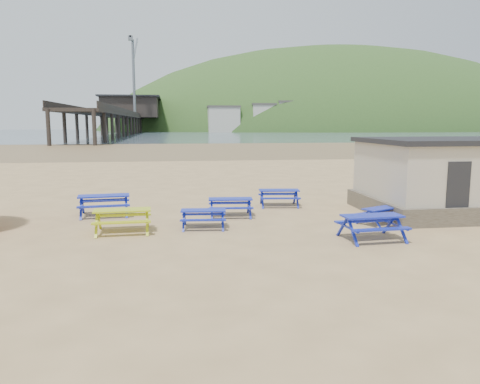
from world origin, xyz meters
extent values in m
plane|color=tan|center=(0.00, 0.00, 0.00)|extent=(400.00, 400.00, 0.00)
plane|color=brown|center=(0.00, 55.00, 0.00)|extent=(400.00, 400.00, 0.00)
plane|color=#445561|center=(0.00, 170.00, 0.01)|extent=(400.00, 400.00, 0.00)
cube|color=#0D04AA|center=(-4.15, 2.42, 0.83)|extent=(2.11, 1.00, 0.06)
cube|color=#0D04AA|center=(-4.23, 3.09, 0.51)|extent=(2.05, 0.49, 0.06)
cube|color=#0D04AA|center=(-4.08, 1.74, 0.51)|extent=(2.05, 0.49, 0.06)
cube|color=#0D04AA|center=(0.97, 1.52, 0.72)|extent=(1.82, 0.82, 0.05)
cube|color=#0D04AA|center=(1.02, 2.11, 0.44)|extent=(1.79, 0.38, 0.05)
cube|color=#0D04AA|center=(0.93, 0.94, 0.44)|extent=(1.79, 0.38, 0.05)
cube|color=#0D04AA|center=(3.47, 3.57, 0.74)|extent=(1.88, 0.91, 0.05)
cube|color=#0D04AA|center=(3.54, 4.17, 0.45)|extent=(1.83, 0.46, 0.05)
cube|color=#0D04AA|center=(3.40, 2.97, 0.45)|extent=(1.83, 0.46, 0.05)
cube|color=#0D04AA|center=(-0.26, -0.48, 0.65)|extent=(1.66, 0.76, 0.04)
cube|color=#0D04AA|center=(-0.22, 0.06, 0.40)|extent=(1.62, 0.36, 0.04)
cube|color=#0D04AA|center=(-0.31, -1.01, 0.40)|extent=(1.62, 0.36, 0.04)
cube|color=#0D04AA|center=(5.06, -2.98, 0.79)|extent=(2.00, 0.88, 0.05)
cube|color=#0D04AA|center=(5.02, -2.33, 0.49)|extent=(1.97, 0.39, 0.05)
cube|color=#0D04AA|center=(5.10, -3.63, 0.49)|extent=(1.97, 0.39, 0.05)
cube|color=#0D04AA|center=(6.39, -0.85, 0.62)|extent=(1.65, 1.19, 0.04)
cube|color=#0D04AA|center=(6.18, -0.38, 0.39)|extent=(1.49, 0.84, 0.04)
cube|color=#0D04AA|center=(6.60, -1.32, 0.39)|extent=(1.49, 0.84, 0.04)
cube|color=#93BA13|center=(-3.09, -0.74, 0.79)|extent=(1.97, 0.83, 0.05)
cube|color=#93BA13|center=(-3.12, -0.10, 0.48)|extent=(1.95, 0.35, 0.05)
cube|color=#93BA13|center=(-3.07, -1.39, 0.48)|extent=(1.95, 0.35, 0.05)
cube|color=#665B4C|center=(10.50, 1.00, 0.35)|extent=(7.40, 5.40, 0.70)
cube|color=#BCB39B|center=(10.50, 1.00, 1.85)|extent=(7.00, 5.00, 2.30)
cube|color=black|center=(10.50, 1.00, 3.05)|extent=(7.30, 5.30, 0.20)
cube|color=black|center=(9.00, -1.52, 1.40)|extent=(0.90, 0.06, 2.00)
cube|color=black|center=(-18.00, 175.00, 6.00)|extent=(9.00, 220.00, 0.60)
cube|color=black|center=(-18.00, 186.00, 10.00)|extent=(22.00, 30.00, 8.00)
cube|color=black|center=(-18.00, 186.00, 14.30)|extent=(24.00, 32.00, 0.60)
cylinder|color=slate|center=(-15.00, 164.00, 20.00)|extent=(1.00, 1.00, 28.00)
cube|color=slate|center=(-15.00, 178.00, 33.00)|extent=(0.60, 25.63, 12.38)
ellipsoid|color=#2D4C1E|center=(90.00, 230.00, -10.00)|extent=(264.00, 144.00, 108.00)
camera|label=1|loc=(-1.32, -17.13, 3.79)|focal=35.00mm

